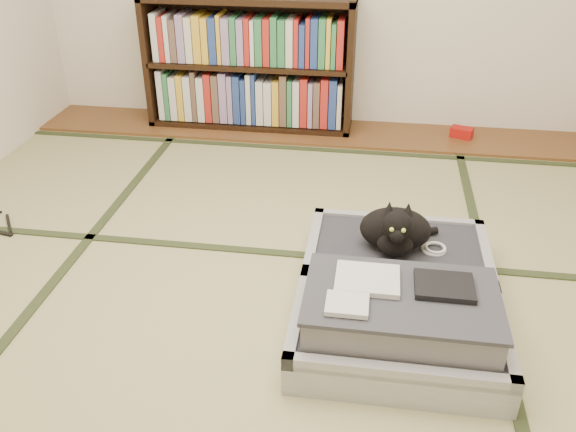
# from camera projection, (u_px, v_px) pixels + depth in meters

# --- Properties ---
(floor) EXTENTS (4.50, 4.50, 0.00)m
(floor) POSITION_uv_depth(u_px,v_px,m) (265.00, 303.00, 2.70)
(floor) COLOR tan
(floor) RESTS_ON ground
(wood_strip) EXTENTS (4.00, 0.50, 0.02)m
(wood_strip) POSITION_uv_depth(u_px,v_px,m) (315.00, 132.00, 4.40)
(wood_strip) COLOR brown
(wood_strip) RESTS_ON ground
(red_item) EXTENTS (0.17, 0.14, 0.07)m
(red_item) POSITION_uv_depth(u_px,v_px,m) (462.00, 132.00, 4.27)
(red_item) COLOR #AA110D
(red_item) RESTS_ON wood_strip
(tatami_borders) EXTENTS (4.00, 4.50, 0.01)m
(tatami_borders) POSITION_uv_depth(u_px,v_px,m) (283.00, 243.00, 3.12)
(tatami_borders) COLOR #2D381E
(tatami_borders) RESTS_ON ground
(bookcase) EXTENTS (1.46, 0.33, 0.94)m
(bookcase) POSITION_uv_depth(u_px,v_px,m) (250.00, 66.00, 4.30)
(bookcase) COLOR black
(bookcase) RESTS_ON wood_strip
(suitcase) EXTENTS (0.83, 1.10, 0.33)m
(suitcase) POSITION_uv_depth(u_px,v_px,m) (398.00, 297.00, 2.54)
(suitcase) COLOR #AAA9AE
(suitcase) RESTS_ON floor
(cat) EXTENTS (0.37, 0.37, 0.30)m
(cat) POSITION_uv_depth(u_px,v_px,m) (396.00, 230.00, 2.72)
(cat) COLOR black
(cat) RESTS_ON suitcase
(cable_coil) EXTENTS (0.11, 0.11, 0.03)m
(cable_coil) POSITION_uv_depth(u_px,v_px,m) (434.00, 249.00, 2.77)
(cable_coil) COLOR white
(cable_coil) RESTS_ON suitcase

